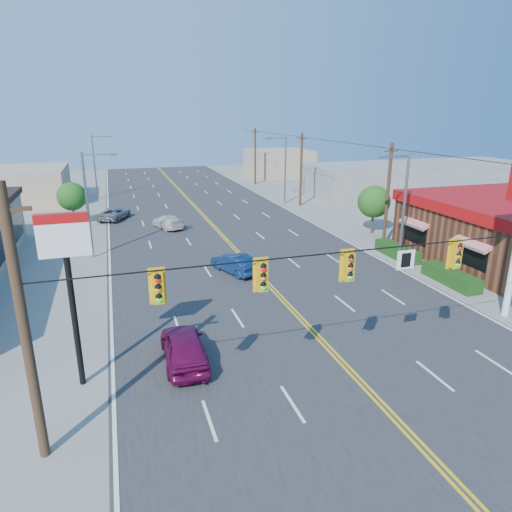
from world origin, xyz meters
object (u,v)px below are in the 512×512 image
object	(u,v)px
signal_span	(374,278)
car_silver	(115,214)
pizza_hut_sign	(68,265)
car_blue	(235,264)
car_white	(167,222)
car_magenta	(184,348)

from	to	relation	value
signal_span	car_silver	size ratio (longest dim) A/B	5.35
pizza_hut_sign	car_blue	world-z (taller)	pizza_hut_sign
signal_span	pizza_hut_sign	xyz separation A→B (m)	(-10.88, 4.00, 0.30)
pizza_hut_sign	car_blue	bearing A→B (deg)	49.44
car_silver	car_white	bearing A→B (deg)	156.76
signal_span	car_magenta	world-z (taller)	signal_span
signal_span	car_blue	size ratio (longest dim) A/B	5.96
signal_span	car_white	size ratio (longest dim) A/B	5.62
car_blue	car_white	xyz separation A→B (m)	(-2.90, 14.27, -0.04)
car_white	pizza_hut_sign	bearing A→B (deg)	55.64
pizza_hut_sign	car_magenta	bearing A→B (deg)	3.80
car_magenta	car_white	bearing A→B (deg)	-94.14
car_blue	car_white	bearing A→B (deg)	-100.14
car_blue	car_silver	distance (m)	21.04
car_blue	car_white	world-z (taller)	car_blue
car_white	car_magenta	bearing A→B (deg)	64.94
car_magenta	car_white	xyz separation A→B (m)	(2.34, 25.12, -0.14)
car_blue	car_silver	bearing A→B (deg)	-90.26
car_blue	car_white	distance (m)	14.56
car_magenta	car_white	size ratio (longest dim) A/B	1.05
signal_span	car_silver	bearing A→B (deg)	104.55
signal_span	car_silver	distance (m)	36.13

